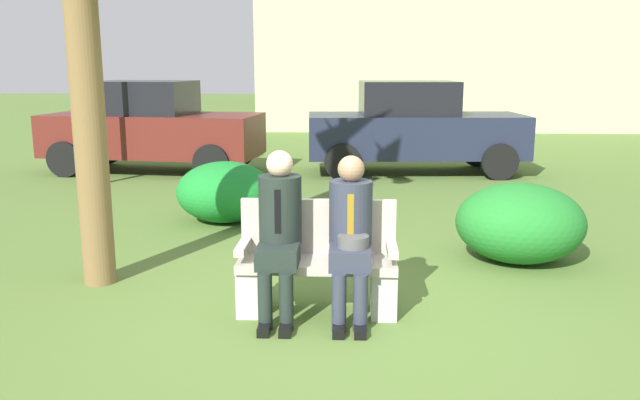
% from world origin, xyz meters
% --- Properties ---
extents(ground_plane, '(80.00, 80.00, 0.00)m').
position_xyz_m(ground_plane, '(0.00, 0.00, 0.00)').
color(ground_plane, '#516E30').
extents(park_bench, '(1.26, 0.44, 0.90)m').
position_xyz_m(park_bench, '(-0.27, 0.27, 0.39)').
color(park_bench, '#B7AD9E').
rests_on(park_bench, ground).
extents(seated_man_left, '(0.34, 0.72, 1.32)m').
position_xyz_m(seated_man_left, '(-0.56, 0.16, 0.74)').
color(seated_man_left, '#1E2823').
rests_on(seated_man_left, ground).
extents(seated_man_right, '(0.34, 0.72, 1.28)m').
position_xyz_m(seated_man_right, '(-0.01, 0.15, 0.72)').
color(seated_man_right, '#2D3342').
rests_on(seated_man_right, ground).
extents(shrub_near_bench, '(1.29, 1.18, 0.81)m').
position_xyz_m(shrub_near_bench, '(1.71, 1.73, 0.40)').
color(shrub_near_bench, '#207327').
rests_on(shrub_near_bench, ground).
extents(shrub_mid_lawn, '(1.07, 0.98, 0.67)m').
position_xyz_m(shrub_mid_lawn, '(1.71, 1.89, 0.33)').
color(shrub_mid_lawn, '#19532A').
rests_on(shrub_mid_lawn, ground).
extents(shrub_far_lawn, '(1.24, 1.13, 0.77)m').
position_xyz_m(shrub_far_lawn, '(-1.61, 3.28, 0.39)').
color(shrub_far_lawn, '#1A7C2A').
rests_on(shrub_far_lawn, ground).
extents(parked_car_near, '(4.05, 2.06, 1.68)m').
position_xyz_m(parked_car_near, '(-3.72, 7.10, 0.84)').
color(parked_car_near, '#591E19').
rests_on(parked_car_near, ground).
extents(parked_car_far, '(3.99, 1.91, 1.68)m').
position_xyz_m(parked_car_far, '(1.12, 7.24, 0.84)').
color(parked_car_far, '#1E2338').
rests_on(parked_car_far, ground).
extents(street_lamp, '(0.24, 0.24, 3.34)m').
position_xyz_m(street_lamp, '(-4.21, 5.86, 2.07)').
color(street_lamp, black).
rests_on(street_lamp, ground).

